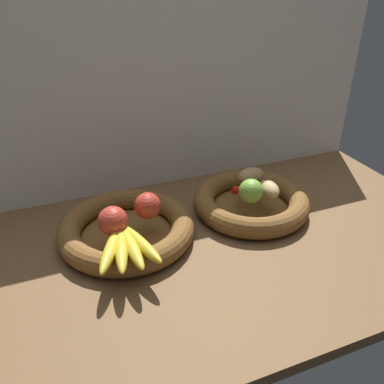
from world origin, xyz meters
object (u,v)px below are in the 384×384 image
(fruit_bowl_left, at_px, (127,229))
(apple_red_right, at_px, (147,206))
(fruit_bowl_right, at_px, (251,202))
(potato_back, at_px, (251,176))
(chili_pepper, at_px, (251,187))
(potato_small, at_px, (270,189))
(lime_near, at_px, (251,191))
(apple_red_front, at_px, (113,221))
(banana_bunch_front, at_px, (126,245))

(fruit_bowl_left, xyz_separation_m, apple_red_right, (0.06, -0.01, 0.07))
(fruit_bowl_right, xyz_separation_m, potato_back, (0.02, 0.05, 0.06))
(apple_red_right, distance_m, chili_pepper, 0.31)
(fruit_bowl_left, bearing_deg, potato_small, -5.05)
(fruit_bowl_left, height_order, chili_pepper, chili_pepper)
(fruit_bowl_left, relative_size, lime_near, 5.28)
(fruit_bowl_left, relative_size, chili_pepper, 3.10)
(apple_red_right, relative_size, chili_pepper, 0.61)
(potato_back, bearing_deg, fruit_bowl_left, -172.84)
(fruit_bowl_left, relative_size, apple_red_front, 4.89)
(potato_small, bearing_deg, fruit_bowl_left, 174.95)
(banana_bunch_front, distance_m, potato_back, 0.45)
(fruit_bowl_right, xyz_separation_m, banana_bunch_front, (-0.39, -0.13, 0.05))
(fruit_bowl_right, xyz_separation_m, lime_near, (-0.03, -0.04, 0.06))
(fruit_bowl_right, relative_size, chili_pepper, 2.92)
(apple_red_front, distance_m, potato_back, 0.44)
(fruit_bowl_right, bearing_deg, banana_bunch_front, -162.09)
(apple_red_right, distance_m, potato_small, 0.34)
(fruit_bowl_right, relative_size, lime_near, 4.97)
(potato_small, xyz_separation_m, lime_near, (-0.06, -0.01, 0.01))
(fruit_bowl_left, height_order, potato_small, potato_small)
(apple_red_front, xyz_separation_m, lime_near, (0.37, 0.01, -0.00))
(potato_back, bearing_deg, fruit_bowl_right, -114.44)
(chili_pepper, bearing_deg, fruit_bowl_right, -95.96)
(banana_bunch_front, xyz_separation_m, potato_back, (0.41, 0.18, 0.01))
(fruit_bowl_left, xyz_separation_m, banana_bunch_front, (-0.03, -0.13, 0.05))
(fruit_bowl_right, xyz_separation_m, potato_small, (0.04, -0.04, 0.05))
(chili_pepper, bearing_deg, lime_near, -118.12)
(banana_bunch_front, relative_size, potato_small, 2.50)
(banana_bunch_front, bearing_deg, fruit_bowl_right, 17.91)
(potato_small, bearing_deg, apple_red_right, 176.32)
(apple_red_right, bearing_deg, fruit_bowl_left, 166.69)
(fruit_bowl_right, distance_m, chili_pepper, 0.04)
(banana_bunch_front, xyz_separation_m, potato_small, (0.43, 0.09, 0.01))
(banana_bunch_front, distance_m, chili_pepper, 0.42)
(fruit_bowl_left, relative_size, potato_back, 4.23)
(fruit_bowl_left, xyz_separation_m, fruit_bowl_right, (0.36, 0.00, 0.00))
(fruit_bowl_right, xyz_separation_m, chili_pepper, (0.00, 0.01, 0.04))
(apple_red_front, height_order, banana_bunch_front, apple_red_front)
(fruit_bowl_left, distance_m, fruit_bowl_right, 0.36)
(potato_small, bearing_deg, banana_bunch_front, -167.92)
(fruit_bowl_right, distance_m, banana_bunch_front, 0.41)
(fruit_bowl_right, relative_size, potato_small, 4.32)
(fruit_bowl_left, distance_m, apple_red_front, 0.09)
(apple_red_front, bearing_deg, fruit_bowl_right, 7.35)
(fruit_bowl_left, xyz_separation_m, lime_near, (0.34, -0.04, 0.06))
(fruit_bowl_left, distance_m, potato_small, 0.40)
(apple_red_right, xyz_separation_m, potato_small, (0.34, -0.02, -0.01))
(fruit_bowl_left, bearing_deg, lime_near, -7.26)
(banana_bunch_front, relative_size, potato_back, 2.31)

